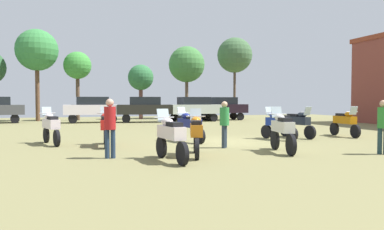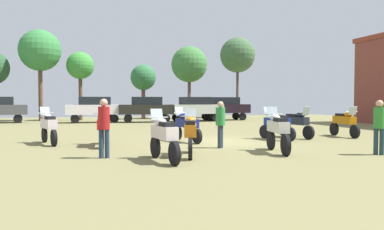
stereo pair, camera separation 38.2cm
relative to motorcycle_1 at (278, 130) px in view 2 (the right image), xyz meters
The scene contains 22 objects.
ground_plane 3.73m from the motorcycle_1, 101.56° to the left, with size 44.00×52.00×0.02m.
motorcycle_1 is the anchor object (origin of this frame).
motorcycle_2 5.20m from the motorcycle_1, 52.34° to the left, with size 0.74×2.16×1.45m.
motorcycle_3 4.14m from the motorcycle_1, 62.35° to the left, with size 0.80×2.07×1.44m.
motorcycle_4 2.97m from the motorcycle_1, behind, with size 0.79×2.10×1.46m.
motorcycle_5 4.04m from the motorcycle_1, 169.63° to the right, with size 0.67×2.21×1.48m.
motorcycle_7 8.81m from the motorcycle_1, 148.63° to the left, with size 0.86×2.18×1.46m.
motorcycle_8 6.49m from the motorcycle_1, 148.12° to the left, with size 0.62×2.19×1.48m.
motorcycle_9 6.95m from the motorcycle_1, 35.24° to the left, with size 0.62×2.20×1.45m.
motorcycle_11 4.46m from the motorcycle_1, 117.65° to the left, with size 0.80×2.20×1.44m.
car_1 18.65m from the motorcycle_1, 82.17° to the left, with size 4.48×2.28×2.00m.
car_2 19.92m from the motorcycle_1, 106.02° to the left, with size 4.36×1.96×2.00m.
car_3 20.51m from the motorcycle_1, 74.52° to the left, with size 4.36×1.95×2.00m.
car_4 18.57m from the motorcycle_1, 94.61° to the left, with size 4.48×2.28×2.00m.
person_1 2.17m from the motorcycle_1, 130.91° to the left, with size 0.48×0.48×1.69m.
person_2 3.14m from the motorcycle_1, 25.44° to the right, with size 0.48×0.48×1.73m.
person_3 5.60m from the motorcycle_1, behind, with size 0.37×0.37×1.77m.
tree_1 24.36m from the motorcycle_1, 81.81° to the left, with size 3.43×3.43×6.88m.
tree_3 24.26m from the motorcycle_1, 105.94° to the left, with size 2.35×2.35×5.92m.
tree_4 23.75m from the motorcycle_1, 92.50° to the left, with size 2.34×2.34×5.01m.
tree_5 25.27m from the motorcycle_1, 113.29° to the left, with size 3.44×3.44×7.62m.
tree_6 26.00m from the motorcycle_1, 70.53° to the left, with size 3.49×3.49×7.99m.
Camera 2 is at (-5.34, -14.79, 1.74)m, focal length 35.34 mm.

